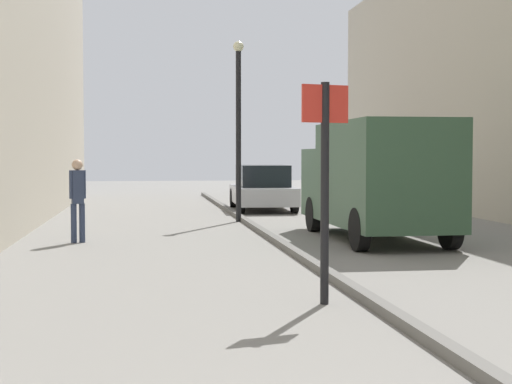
{
  "coord_description": "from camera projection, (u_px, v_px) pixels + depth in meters",
  "views": [
    {
      "loc": [
        -1.03,
        -2.24,
        1.74
      ],
      "look_at": [
        0.66,
        9.33,
        1.19
      ],
      "focal_mm": 54.0,
      "sensor_mm": 36.0,
      "label": 1
    }
  ],
  "objects": [
    {
      "name": "street_sign_post",
      "position": [
        325.0,
        173.0,
        8.98
      ],
      "size": [
        0.59,
        0.18,
        2.6
      ],
      "rotation": [
        0.0,
        0.0,
        3.4
      ],
      "color": "black",
      "rests_on": "ground_plane"
    },
    {
      "name": "ground_plane",
      "position": [
        200.0,
        250.0,
        14.3
      ],
      "size": [
        80.0,
        80.0,
        0.0
      ],
      "primitive_type": "plane",
      "color": "gray"
    },
    {
      "name": "delivery_van",
      "position": [
        376.0,
        177.0,
        15.94
      ],
      "size": [
        2.0,
        5.35,
        2.43
      ],
      "rotation": [
        0.0,
        0.0,
        0.01
      ],
      "color": "#335138",
      "rests_on": "ground_plane"
    },
    {
      "name": "parked_car",
      "position": [
        262.0,
        188.0,
        24.77
      ],
      "size": [
        1.96,
        4.26,
        1.45
      ],
      "rotation": [
        0.0,
        0.0,
        -0.03
      ],
      "color": "#B7B7BC",
      "rests_on": "ground_plane"
    },
    {
      "name": "pedestrian_main_foreground",
      "position": [
        78.0,
        195.0,
        15.4
      ],
      "size": [
        0.32,
        0.24,
        1.67
      ],
      "rotation": [
        0.0,
        0.0,
        0.28
      ],
      "color": "#2D3851",
      "rests_on": "ground_plane"
    },
    {
      "name": "kerb_strip",
      "position": [
        284.0,
        245.0,
        14.53
      ],
      "size": [
        0.16,
        40.0,
        0.12
      ],
      "primitive_type": "cube",
      "color": "#615F5B",
      "rests_on": "ground_plane"
    },
    {
      "name": "lamp_post",
      "position": [
        238.0,
        119.0,
        20.29
      ],
      "size": [
        0.28,
        0.28,
        4.76
      ],
      "color": "black",
      "rests_on": "ground_plane"
    }
  ]
}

